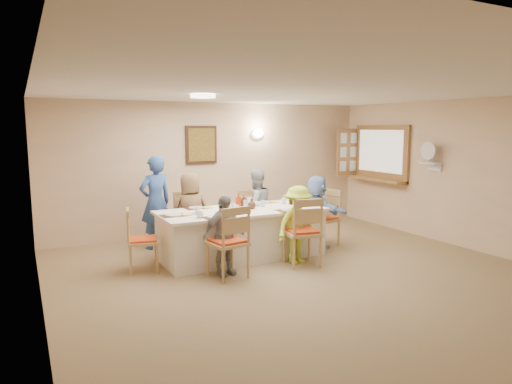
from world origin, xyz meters
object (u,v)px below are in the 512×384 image
chair_back_right (253,216)px  chair_front_left (227,241)px  diner_back_right (256,206)px  desk_fan (430,155)px  chair_left_end (143,240)px  diner_front_left (224,235)px  dining_table (242,233)px  caregiver (156,202)px  chair_back_left (189,221)px  diner_right_end (317,211)px  diner_front_right (298,225)px  condiment_ketchup (238,201)px  chair_front_right (302,231)px  chair_right_end (323,218)px  diner_back_left (191,212)px  serving_hatch (381,153)px

chair_back_right → chair_front_left: chair_front_left is taller
diner_back_right → desk_fan: bearing=154.0°
chair_left_end → diner_front_left: 1.17m
dining_table → caregiver: 1.61m
chair_back_left → diner_right_end: (2.02, -0.80, 0.13)m
desk_fan → diner_right_end: size_ratio=0.24×
chair_back_right → diner_front_right: 1.49m
chair_back_right → condiment_ketchup: condiment_ketchup is taller
chair_front_right → chair_right_end: chair_front_right is taller
desk_fan → condiment_ketchup: bearing=170.5°
chair_front_right → chair_left_end: 2.29m
diner_back_left → diner_back_right: 1.20m
chair_front_left → diner_right_end: 2.18m
dining_table → chair_left_end: 1.55m
diner_front_left → condiment_ketchup: 0.97m
diner_right_end → diner_front_left: bearing=100.6°
diner_front_left → caregiver: bearing=93.9°
chair_front_right → diner_right_end: bearing=-125.0°
diner_back_left → diner_front_left: 1.36m
diner_back_right → diner_right_end: bearing=137.6°
dining_table → chair_front_left: chair_front_left is taller
dining_table → chair_left_end: (-1.55, 0.00, 0.08)m
desk_fan → chair_front_left: (-4.05, -0.26, -1.05)m
serving_hatch → chair_front_left: (-4.16, -1.61, -1.00)m
serving_hatch → chair_right_end: (-2.01, -0.81, -1.01)m
dining_table → diner_front_left: bearing=-131.4°
chair_front_left → diner_back_right: size_ratio=0.77×
diner_back_left → diner_right_end: diner_back_left is taller
desk_fan → chair_front_left: size_ratio=0.30×
desk_fan → chair_back_right: 3.33m
chair_front_right → diner_back_left: 1.91m
serving_hatch → chair_front_right: (-2.96, -1.61, -0.98)m
diner_front_left → diner_back_right: bearing=38.6°
serving_hatch → dining_table: serving_hatch is taller
serving_hatch → diner_right_end: 2.45m
desk_fan → condiment_ketchup: size_ratio=1.17×
diner_back_right → diner_front_right: (0.00, -1.36, -0.07)m
chair_back_right → desk_fan: bearing=-20.1°
chair_front_left → diner_front_left: size_ratio=0.90×
diner_front_right → condiment_ketchup: diner_front_right is taller
diner_back_left → caregiver: caregiver is taller
chair_front_right → chair_right_end: 1.24m
dining_table → chair_back_right: size_ratio=2.84×
dining_table → diner_front_left: diner_front_left is taller
chair_right_end → diner_front_left: bearing=-81.6°
chair_left_end → diner_back_left: diner_back_left is taller
diner_back_left → condiment_ketchup: bearing=133.8°
serving_hatch → chair_left_end: size_ratio=1.64×
chair_left_end → chair_right_end: bearing=-78.0°
diner_back_right → condiment_ketchup: 0.94m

